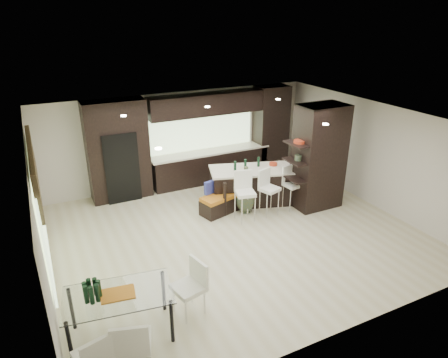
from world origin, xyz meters
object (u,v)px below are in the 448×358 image
stool_left (245,202)px  floor_vase (246,190)px  stool_right (292,192)px  chair_near (133,346)px  kitchen_island (253,185)px  bench (224,202)px  dining_table (121,315)px  stool_mid (269,197)px  chair_end (188,291)px

stool_left → floor_vase: (0.22, 0.37, 0.12)m
stool_right → chair_near: size_ratio=0.99×
kitchen_island → bench: 0.99m
floor_vase → chair_near: bearing=-136.3°
dining_table → chair_near: chair_near is taller
dining_table → chair_near: bearing=-81.4°
stool_right → chair_near: bearing=-153.5°
kitchen_island → stool_mid: 0.80m
stool_mid → dining_table: (-4.29, -2.49, -0.08)m
dining_table → chair_end: size_ratio=1.83×
stool_mid → bench: 1.18m
dining_table → chair_near: 0.80m
stool_left → chair_end: (-2.45, -2.48, -0.06)m
floor_vase → stool_left: bearing=-120.5°
chair_near → floor_vase: bearing=60.9°
stool_left → dining_table: 4.36m
kitchen_island → floor_vase: 0.67m
stool_right → bench: stool_right is taller
bench → chair_end: size_ratio=1.42×
kitchen_island → stool_left: (-0.70, -0.82, 0.03)m
chair_near → kitchen_island: bearing=60.8°
stool_left → dining_table: (-3.59, -2.48, -0.11)m
bench → kitchen_island: bearing=-6.7°
kitchen_island → dining_table: (-4.29, -3.29, -0.08)m
chair_near → stool_mid: bearing=54.6°
stool_mid → stool_left: bearing=162.4°
stool_mid → dining_table: size_ratio=0.58×
chair_end → stool_right: bearing=-70.4°
floor_vase → chair_near: (-3.81, -3.64, -0.15)m
stool_left → chair_near: stool_left is taller
floor_vase → chair_end: floor_vase is taller
kitchen_island → stool_right: kitchen_island is taller
kitchen_island → floor_vase: floor_vase is taller
stool_mid → stool_right: size_ratio=1.03×
stool_right → dining_table: 5.58m
kitchen_island → dining_table: 5.41m
stool_left → floor_vase: 0.45m
bench → floor_vase: bearing=-47.9°
stool_right → dining_table: size_ratio=0.57×
stool_left → chair_end: size_ratio=1.13×
stool_right → floor_vase: (-1.19, 0.35, 0.16)m
bench → chair_end: bearing=-140.6°
stool_left → stool_right: (1.41, 0.02, -0.04)m
dining_table → bench: bearing=51.8°
kitchen_island → bench: bearing=-153.4°
bench → floor_vase: 0.67m
stool_left → chair_near: bearing=-124.7°
bench → chair_end: chair_end is taller
kitchen_island → bench: size_ratio=1.81×
dining_table → chair_end: 1.14m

